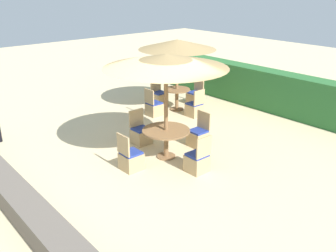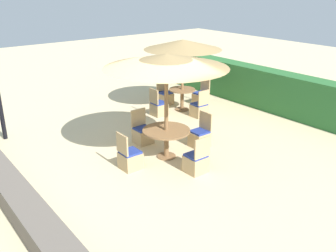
{
  "view_description": "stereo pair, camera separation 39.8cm",
  "coord_description": "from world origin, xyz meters",
  "px_view_note": "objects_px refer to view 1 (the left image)",
  "views": [
    {
      "loc": [
        6.42,
        -4.96,
        4.21
      ],
      "look_at": [
        0.0,
        0.6,
        0.9
      ],
      "focal_mm": 40.0,
      "sensor_mm": 36.0,
      "label": 1
    },
    {
      "loc": [
        6.68,
        -4.65,
        4.21
      ],
      "look_at": [
        0.0,
        0.6,
        0.9
      ],
      "focal_mm": 40.0,
      "sensor_mm": 36.0,
      "label": 2
    }
  ],
  "objects_px": {
    "patio_chair_back_left_south": "(154,108)",
    "parasol_back_left": "(177,45)",
    "patio_chair_center_west": "(141,134)",
    "patio_chair_center_north": "(198,136)",
    "patio_chair_center_east": "(197,161)",
    "round_table_back_left": "(177,94)",
    "parasol_center": "(166,61)",
    "patio_chair_back_left_west": "(159,97)",
    "patio_chair_back_left_east": "(195,108)",
    "patio_chair_center_south": "(131,159)",
    "round_table_center": "(166,135)",
    "patio_chair_back_left_north": "(195,97)"
  },
  "relations": [
    {
      "from": "round_table_center",
      "to": "patio_chair_back_left_north",
      "type": "xyz_separation_m",
      "value": [
        -2.66,
        3.66,
        -0.35
      ]
    },
    {
      "from": "round_table_center",
      "to": "parasol_back_left",
      "type": "bearing_deg",
      "value": 133.76
    },
    {
      "from": "patio_chair_center_west",
      "to": "patio_chair_back_left_west",
      "type": "relative_size",
      "value": 1.0
    },
    {
      "from": "patio_chair_back_left_north",
      "to": "patio_chair_back_left_east",
      "type": "height_order",
      "value": "same"
    },
    {
      "from": "patio_chair_back_left_south",
      "to": "parasol_back_left",
      "type": "bearing_deg",
      "value": 86.8
    },
    {
      "from": "parasol_back_left",
      "to": "patio_chair_center_north",
      "type": "bearing_deg",
      "value": -31.19
    },
    {
      "from": "patio_chair_back_left_south",
      "to": "patio_chair_back_left_west",
      "type": "bearing_deg",
      "value": 132.32
    },
    {
      "from": "patio_chair_center_west",
      "to": "round_table_center",
      "type": "bearing_deg",
      "value": 88.02
    },
    {
      "from": "patio_chair_center_east",
      "to": "patio_chair_back_left_north",
      "type": "bearing_deg",
      "value": 45.88
    },
    {
      "from": "parasol_back_left",
      "to": "patio_chair_back_left_south",
      "type": "distance_m",
      "value": 2.21
    },
    {
      "from": "patio_chair_back_left_west",
      "to": "parasol_center",
      "type": "bearing_deg",
      "value": 52.65
    },
    {
      "from": "round_table_center",
      "to": "patio_chair_center_east",
      "type": "relative_size",
      "value": 1.29
    },
    {
      "from": "parasol_center",
      "to": "patio_chair_center_east",
      "type": "bearing_deg",
      "value": 2.53
    },
    {
      "from": "patio_chair_back_left_west",
      "to": "patio_chair_back_left_east",
      "type": "bearing_deg",
      "value": 91.59
    },
    {
      "from": "parasol_back_left",
      "to": "patio_chair_back_left_east",
      "type": "bearing_deg",
      "value": 0.12
    },
    {
      "from": "patio_chair_back_left_south",
      "to": "round_table_center",
      "type": "bearing_deg",
      "value": -33.31
    },
    {
      "from": "patio_chair_center_west",
      "to": "patio_chair_back_left_east",
      "type": "bearing_deg",
      "value": -167.15
    },
    {
      "from": "round_table_center",
      "to": "round_table_back_left",
      "type": "height_order",
      "value": "same"
    },
    {
      "from": "parasol_center",
      "to": "round_table_back_left",
      "type": "bearing_deg",
      "value": 133.76
    },
    {
      "from": "parasol_center",
      "to": "round_table_back_left",
      "type": "distance_m",
      "value": 4.23
    },
    {
      "from": "patio_chair_center_south",
      "to": "patio_chair_back_left_east",
      "type": "height_order",
      "value": "same"
    },
    {
      "from": "patio_chair_center_south",
      "to": "parasol_back_left",
      "type": "relative_size",
      "value": 0.36
    },
    {
      "from": "patio_chair_center_south",
      "to": "patio_chair_center_north",
      "type": "xyz_separation_m",
      "value": [
        0.07,
        2.2,
        0.0
      ]
    },
    {
      "from": "patio_chair_center_west",
      "to": "patio_chair_back_left_south",
      "type": "distance_m",
      "value": 2.31
    },
    {
      "from": "patio_chair_center_south",
      "to": "patio_chair_back_left_west",
      "type": "xyz_separation_m",
      "value": [
        -3.47,
        3.75,
        0.0
      ]
    },
    {
      "from": "parasol_back_left",
      "to": "round_table_back_left",
      "type": "xyz_separation_m",
      "value": [
        0.0,
        -0.0,
        -1.7
      ]
    },
    {
      "from": "patio_chair_center_north",
      "to": "patio_chair_back_left_south",
      "type": "relative_size",
      "value": 1.0
    },
    {
      "from": "parasol_center",
      "to": "patio_chair_center_east",
      "type": "xyz_separation_m",
      "value": [
        1.07,
        0.05,
        -2.2
      ]
    },
    {
      "from": "parasol_center",
      "to": "round_table_center",
      "type": "distance_m",
      "value": 1.86
    },
    {
      "from": "patio_chair_center_west",
      "to": "patio_chair_center_east",
      "type": "bearing_deg",
      "value": 90.23
    },
    {
      "from": "patio_chair_center_north",
      "to": "patio_chair_center_west",
      "type": "distance_m",
      "value": 1.58
    },
    {
      "from": "round_table_center",
      "to": "patio_chair_center_north",
      "type": "distance_m",
      "value": 1.18
    },
    {
      "from": "patio_chair_back_left_west",
      "to": "patio_chair_back_left_east",
      "type": "height_order",
      "value": "same"
    },
    {
      "from": "patio_chair_back_left_west",
      "to": "patio_chair_back_left_east",
      "type": "xyz_separation_m",
      "value": [
        1.78,
        0.05,
        0.0
      ]
    },
    {
      "from": "parasol_center",
      "to": "parasol_back_left",
      "type": "relative_size",
      "value": 1.15
    },
    {
      "from": "parasol_center",
      "to": "patio_chair_back_left_west",
      "type": "height_order",
      "value": "parasol_center"
    },
    {
      "from": "parasol_center",
      "to": "patio_chair_back_left_east",
      "type": "relative_size",
      "value": 3.19
    },
    {
      "from": "patio_chair_center_east",
      "to": "patio_chair_back_left_north",
      "type": "relative_size",
      "value": 1.0
    },
    {
      "from": "patio_chair_center_north",
      "to": "patio_chair_back_left_south",
      "type": "bearing_deg",
      "value": -13.07
    },
    {
      "from": "patio_chair_center_east",
      "to": "patio_chair_back_left_south",
      "type": "relative_size",
      "value": 1.0
    },
    {
      "from": "parasol_center",
      "to": "patio_chair_back_left_south",
      "type": "relative_size",
      "value": 3.19
    },
    {
      "from": "round_table_back_left",
      "to": "patio_chair_back_left_west",
      "type": "distance_m",
      "value": 0.95
    },
    {
      "from": "parasol_center",
      "to": "patio_chair_center_south",
      "type": "xyz_separation_m",
      "value": [
        -0.04,
        -1.07,
        -2.2
      ]
    },
    {
      "from": "patio_chair_center_south",
      "to": "patio_chair_center_north",
      "type": "bearing_deg",
      "value": 88.07
    },
    {
      "from": "patio_chair_back_left_south",
      "to": "patio_chair_back_left_east",
      "type": "distance_m",
      "value": 1.36
    },
    {
      "from": "patio_chair_center_south",
      "to": "round_table_back_left",
      "type": "relative_size",
      "value": 1.03
    },
    {
      "from": "patio_chair_center_east",
      "to": "round_table_back_left",
      "type": "bearing_deg",
      "value": 53.97
    },
    {
      "from": "parasol_back_left",
      "to": "patio_chair_back_left_south",
      "type": "xyz_separation_m",
      "value": [
        -0.05,
        -0.98,
        -1.99
      ]
    },
    {
      "from": "patio_chair_center_south",
      "to": "patio_chair_center_west",
      "type": "distance_m",
      "value": 1.55
    },
    {
      "from": "patio_chair_back_left_north",
      "to": "patio_chair_center_east",
      "type": "bearing_deg",
      "value": 135.88
    }
  ]
}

